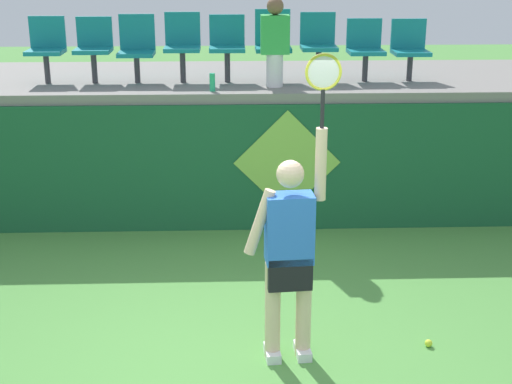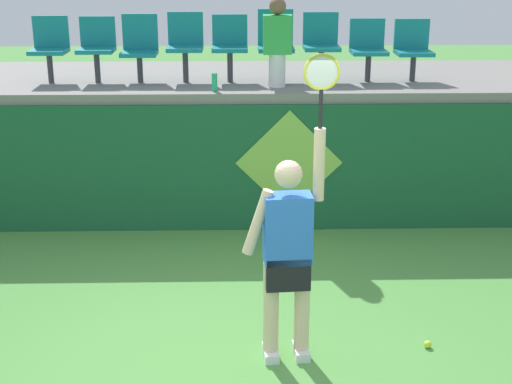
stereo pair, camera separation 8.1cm
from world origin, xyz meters
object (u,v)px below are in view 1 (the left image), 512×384
(tennis_player, at_px, (289,250))
(stadium_chair_1, at_px, (94,45))
(stadium_chair_3, at_px, (182,43))
(stadium_chair_4, at_px, (227,44))
(stadium_chair_6, at_px, (318,42))
(water_bottle, at_px, (212,82))
(spectator_0, at_px, (275,41))
(stadium_chair_8, at_px, (410,47))
(stadium_chair_0, at_px, (46,46))
(stadium_chair_5, at_px, (273,42))
(tennis_ball, at_px, (428,343))
(stadium_chair_2, at_px, (137,46))
(stadium_chair_7, at_px, (365,46))

(tennis_player, xyz_separation_m, stadium_chair_1, (-2.14, 3.81, 1.15))
(stadium_chair_3, xyz_separation_m, stadium_chair_4, (0.55, -0.00, -0.01))
(tennis_player, relative_size, stadium_chair_1, 3.22)
(stadium_chair_1, height_order, stadium_chair_6, stadium_chair_6)
(stadium_chair_4, height_order, stadium_chair_6, stadium_chair_6)
(water_bottle, relative_size, spectator_0, 0.20)
(stadium_chair_1, bearing_deg, stadium_chair_8, 0.02)
(stadium_chair_0, xyz_separation_m, stadium_chair_5, (2.80, 0.01, 0.04))
(tennis_ball, bearing_deg, stadium_chair_3, 121.63)
(tennis_ball, distance_m, stadium_chair_0, 5.80)
(stadium_chair_4, xyz_separation_m, stadium_chair_6, (1.14, 0.00, 0.01))
(tennis_ball, bearing_deg, stadium_chair_8, 81.29)
(stadium_chair_3, bearing_deg, stadium_chair_1, -179.80)
(stadium_chair_3, bearing_deg, stadium_chair_6, -0.04)
(tennis_ball, xyz_separation_m, stadium_chair_6, (-0.59, 3.70, 2.11))
(stadium_chair_0, height_order, stadium_chair_3, stadium_chair_3)
(tennis_player, distance_m, stadium_chair_2, 4.30)
(water_bottle, distance_m, stadium_chair_4, 0.78)
(stadium_chair_0, relative_size, stadium_chair_1, 1.01)
(stadium_chair_5, relative_size, spectator_0, 0.83)
(tennis_player, relative_size, water_bottle, 12.10)
(stadium_chair_2, bearing_deg, stadium_chair_8, -0.12)
(stadium_chair_2, bearing_deg, stadium_chair_7, -0.17)
(tennis_ball, bearing_deg, stadium_chair_2, 127.53)
(stadium_chair_6, relative_size, stadium_chair_8, 1.11)
(stadium_chair_4, xyz_separation_m, stadium_chair_8, (2.29, 0.00, -0.05))
(stadium_chair_0, bearing_deg, stadium_chair_5, 0.11)
(stadium_chair_2, height_order, spectator_0, spectator_0)
(stadium_chair_3, bearing_deg, tennis_player, -74.60)
(tennis_ball, bearing_deg, stadium_chair_0, 136.92)
(stadium_chair_6, bearing_deg, stadium_chair_7, -0.20)
(tennis_player, xyz_separation_m, spectator_0, (0.08, 3.41, 1.24))
(water_bottle, xyz_separation_m, stadium_chair_4, (0.18, 0.67, 0.36))
(tennis_player, xyz_separation_m, water_bottle, (-0.67, 3.14, 0.80))
(spectator_0, bearing_deg, stadium_chair_2, 166.69)
(stadium_chair_3, relative_size, stadium_chair_8, 1.12)
(stadium_chair_1, distance_m, stadium_chair_3, 1.10)
(water_bottle, height_order, stadium_chair_6, stadium_chair_6)
(water_bottle, height_order, stadium_chair_4, stadium_chair_4)
(stadium_chair_1, relative_size, stadium_chair_6, 0.95)
(stadium_chair_5, height_order, stadium_chair_8, stadium_chair_5)
(spectator_0, bearing_deg, tennis_player, -91.26)
(stadium_chair_1, bearing_deg, stadium_chair_7, 0.01)
(stadium_chair_2, relative_size, stadium_chair_6, 0.98)
(tennis_player, distance_m, stadium_chair_4, 4.01)
(stadium_chair_0, height_order, stadium_chair_1, stadium_chair_0)
(tennis_player, bearing_deg, stadium_chair_7, 72.07)
(stadium_chair_2, distance_m, spectator_0, 1.74)
(stadium_chair_0, relative_size, stadium_chair_6, 0.96)
(tennis_player, distance_m, tennis_ball, 1.55)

